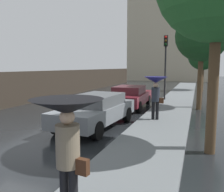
# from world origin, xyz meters

# --- Properties ---
(ground) EXTENTS (120.00, 120.00, 0.00)m
(ground) POSITION_xyz_m (0.00, 0.00, 0.00)
(ground) COLOR black
(sidewalk_strip) EXTENTS (2.20, 60.00, 0.14)m
(sidewalk_strip) POSITION_xyz_m (5.10, 0.00, 0.07)
(sidewalk_strip) COLOR slate
(sidewalk_strip) RESTS_ON ground
(car_maroon_near_kerb) EXTENTS (1.96, 4.56, 1.34)m
(car_maroon_near_kerb) POSITION_xyz_m (2.65, 7.32, 0.70)
(car_maroon_near_kerb) COLOR maroon
(car_maroon_near_kerb) RESTS_ON ground
(car_grey_mid_road) EXTENTS (2.09, 4.67, 1.35)m
(car_grey_mid_road) POSITION_xyz_m (2.58, 2.33, 0.73)
(car_grey_mid_road) COLOR slate
(car_grey_mid_road) RESTS_ON ground
(pedestrian_with_umbrella_near) EXTENTS (1.09, 1.09, 1.88)m
(pedestrian_with_umbrella_near) POSITION_xyz_m (4.67, -3.52, 1.66)
(pedestrian_with_umbrella_near) COLOR black
(pedestrian_with_umbrella_near) RESTS_ON sidewalk_strip
(pedestrian_with_umbrella_far) EXTENTS (1.03, 1.03, 1.91)m
(pedestrian_with_umbrella_far) POSITION_xyz_m (4.73, 3.98, 1.66)
(pedestrian_with_umbrella_far) COLOR black
(pedestrian_with_umbrella_far) RESTS_ON sidewalk_strip
(traffic_light) EXTENTS (0.26, 0.39, 4.50)m
(traffic_light) POSITION_xyz_m (4.26, 10.68, 3.25)
(traffic_light) COLOR black
(traffic_light) RESTS_ON sidewalk_strip
(street_tree_near) EXTENTS (2.81, 2.81, 4.96)m
(street_tree_near) POSITION_xyz_m (6.80, 19.16, 3.51)
(street_tree_near) COLOR #4C3823
(street_tree_near) RESTS_ON ground
(street_tree_far) EXTENTS (2.97, 2.97, 5.73)m
(street_tree_far) POSITION_xyz_m (6.57, 8.10, 4.22)
(street_tree_far) COLOR #4C3823
(street_tree_far) RESTS_ON ground
(distant_tower) EXTENTS (14.47, 12.29, 24.74)m
(distant_tower) POSITION_xyz_m (1.55, 40.60, 10.30)
(distant_tower) COLOR #B2A88E
(distant_tower) RESTS_ON ground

